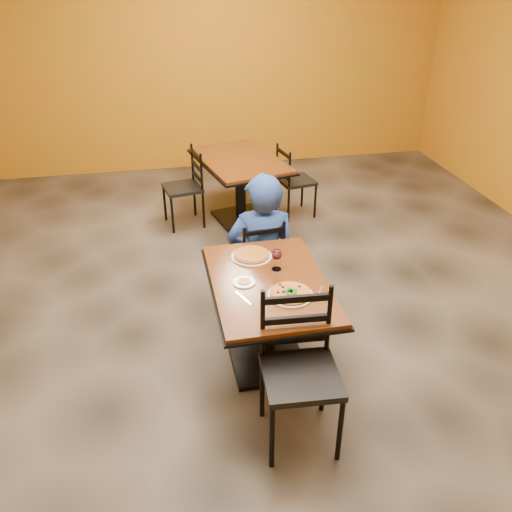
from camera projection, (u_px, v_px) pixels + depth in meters
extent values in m
cube|color=black|center=(255.00, 324.00, 4.57)|extent=(7.00, 8.00, 0.01)
cube|color=#BE6415|center=(197.00, 60.00, 7.24)|extent=(7.00, 0.01, 3.00)
cube|color=#60320F|center=(269.00, 283.00, 3.78)|extent=(0.80, 1.20, 0.03)
cube|color=black|center=(269.00, 286.00, 3.80)|extent=(0.83, 1.23, 0.02)
cylinder|color=black|center=(268.00, 324.00, 3.97)|extent=(0.12, 0.12, 0.66)
cube|color=black|center=(268.00, 361.00, 4.14)|extent=(0.55, 0.55, 0.04)
cube|color=#60320F|center=(240.00, 160.00, 6.03)|extent=(1.08, 1.39, 0.03)
cube|color=black|center=(240.00, 162.00, 6.04)|extent=(1.11, 1.42, 0.02)
cylinder|color=black|center=(241.00, 190.00, 6.21)|extent=(0.12, 0.12, 0.66)
cube|color=black|center=(241.00, 217.00, 6.38)|extent=(0.68, 0.68, 0.04)
imported|color=navy|center=(262.00, 241.00, 4.57)|extent=(0.66, 0.48, 1.24)
cylinder|color=white|center=(290.00, 295.00, 3.62)|extent=(0.31, 0.31, 0.01)
cylinder|color=#9A210B|center=(291.00, 293.00, 3.61)|extent=(0.28, 0.28, 0.02)
cylinder|color=white|center=(252.00, 256.00, 4.08)|extent=(0.31, 0.31, 0.01)
cylinder|color=#BD7E24|center=(252.00, 255.00, 4.07)|extent=(0.28, 0.28, 0.02)
cylinder|color=white|center=(244.00, 282.00, 3.76)|extent=(0.16, 0.16, 0.01)
cylinder|color=tan|center=(244.00, 281.00, 3.75)|extent=(0.09, 0.09, 0.01)
cube|color=silver|center=(243.00, 298.00, 3.59)|extent=(0.09, 0.18, 0.00)
cube|color=silver|center=(319.00, 294.00, 3.63)|extent=(0.12, 0.19, 0.00)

